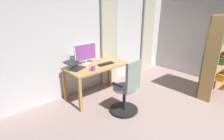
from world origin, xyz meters
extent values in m
plane|color=gray|center=(0.00, 0.00, 0.00)|extent=(7.15, 7.15, 0.00)
cube|color=silver|center=(0.00, -2.75, 1.32)|extent=(5.36, 0.10, 2.64)
cube|color=#BCB49F|center=(-1.96, -2.64, 1.12)|extent=(0.50, 0.06, 2.25)
cube|color=#BCB49F|center=(-0.39, -2.64, 1.12)|extent=(0.50, 0.06, 2.25)
cube|color=tan|center=(0.32, -2.24, 0.73)|extent=(1.39, 0.71, 0.04)
cube|color=tan|center=(-0.33, -1.93, 0.36)|extent=(0.06, 0.06, 0.71)
cube|color=#B5874A|center=(0.97, -1.93, 0.36)|extent=(0.06, 0.06, 0.71)
cube|color=tan|center=(-0.33, -2.56, 0.36)|extent=(0.06, 0.06, 0.71)
cube|color=tan|center=(0.97, -2.56, 0.36)|extent=(0.06, 0.06, 0.71)
cylinder|color=black|center=(0.32, -1.37, 0.04)|extent=(0.56, 0.56, 0.02)
sphere|color=black|center=(0.07, -1.39, 0.03)|extent=(0.05, 0.05, 0.05)
sphere|color=black|center=(0.26, -1.62, 0.03)|extent=(0.05, 0.05, 0.05)
sphere|color=black|center=(0.54, -1.51, 0.03)|extent=(0.05, 0.05, 0.05)
sphere|color=black|center=(0.52, -1.21, 0.03)|extent=(0.05, 0.05, 0.05)
sphere|color=black|center=(0.22, -1.13, 0.03)|extent=(0.05, 0.05, 0.05)
cylinder|color=black|center=(0.32, -1.37, 0.26)|extent=(0.06, 0.06, 0.44)
cylinder|color=gray|center=(0.32, -1.37, 0.51)|extent=(0.47, 0.47, 0.05)
cube|color=gray|center=(0.31, -1.17, 0.81)|extent=(0.38, 0.08, 0.55)
cube|color=black|center=(0.52, -1.36, 0.64)|extent=(0.06, 0.24, 0.03)
cube|color=black|center=(0.12, -1.39, 0.64)|extent=(0.06, 0.24, 0.03)
cylinder|color=white|center=(0.44, -2.48, 0.76)|extent=(0.18, 0.18, 0.01)
cylinder|color=white|center=(0.44, -2.48, 0.80)|extent=(0.04, 0.04, 0.06)
cube|color=white|center=(0.44, -2.48, 1.03)|extent=(0.56, 0.03, 0.39)
cube|color=purple|center=(0.44, -2.47, 1.03)|extent=(0.51, 0.01, 0.34)
cube|color=black|center=(0.14, -2.15, 0.77)|extent=(0.38, 0.13, 0.02)
cube|color=#232328|center=(0.79, -2.31, 0.76)|extent=(0.39, 0.34, 0.02)
cube|color=#232328|center=(0.83, -2.41, 0.88)|extent=(0.38, 0.33, 0.08)
ellipsoid|color=#B7BCC1|center=(0.11, -2.46, 0.77)|extent=(0.06, 0.10, 0.04)
cylinder|color=purple|center=(0.59, -2.00, 0.80)|extent=(0.09, 0.09, 0.10)
torus|color=purple|center=(0.64, -2.00, 0.81)|extent=(0.07, 0.01, 0.07)
cube|color=tan|center=(-1.30, -0.51, 0.91)|extent=(0.04, 0.30, 1.81)
cube|color=tan|center=(-1.74, -0.64, 0.91)|extent=(0.92, 0.04, 1.81)
cube|color=tan|center=(-1.74, -0.51, 0.23)|extent=(0.85, 0.30, 0.04)
cube|color=tan|center=(-1.74, -0.51, 0.68)|extent=(0.85, 0.30, 0.04)
cube|color=tan|center=(-1.74, -0.51, 1.13)|extent=(0.85, 0.30, 0.04)
cube|color=#904995|center=(-1.54, -0.51, 0.34)|extent=(0.05, 0.25, 0.20)
cube|color=#91569F|center=(-1.99, -0.51, 0.80)|extent=(0.04, 0.20, 0.19)
cube|color=gold|center=(-1.44, -0.51, 1.24)|extent=(0.04, 0.22, 0.17)
cube|color=yellow|center=(-2.07, -0.51, 0.33)|extent=(0.05, 0.26, 0.18)
cube|color=#368C49|center=(-1.93, -0.51, 0.78)|extent=(0.05, 0.19, 0.16)
cube|color=#2686C3|center=(-1.40, -0.51, 1.23)|extent=(0.03, 0.26, 0.16)
cube|color=green|center=(-1.37, -0.51, 0.33)|extent=(0.06, 0.18, 0.16)
camera|label=1|loc=(2.48, 0.72, 1.97)|focal=27.87mm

